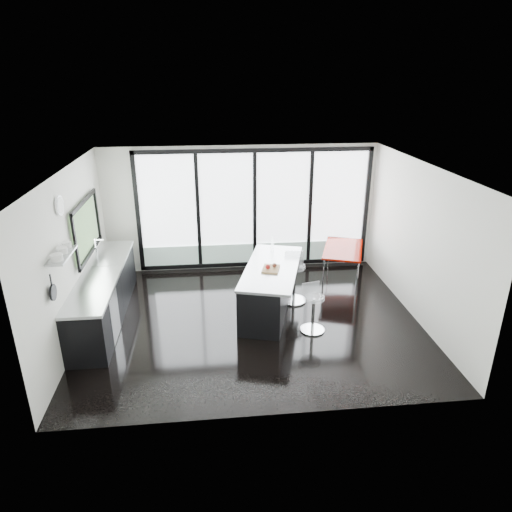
{
  "coord_description": "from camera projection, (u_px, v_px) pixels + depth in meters",
  "views": [
    {
      "loc": [
        -0.71,
        -7.27,
        4.23
      ],
      "look_at": [
        0.1,
        0.3,
        1.15
      ],
      "focal_mm": 32.0,
      "sensor_mm": 36.0,
      "label": 1
    }
  ],
  "objects": [
    {
      "name": "ceiling",
      "position": [
        252.0,
        168.0,
        7.31
      ],
      "size": [
        6.0,
        5.0,
        0.0
      ],
      "primitive_type": "cube",
      "color": "white",
      "rests_on": "wall_back"
    },
    {
      "name": "wall_front",
      "position": [
        272.0,
        323.0,
        5.53
      ],
      "size": [
        6.0,
        0.0,
        2.8
      ],
      "primitive_type": "cube",
      "color": "silver",
      "rests_on": "ground"
    },
    {
      "name": "bar_stool_far",
      "position": [
        294.0,
        283.0,
        8.92
      ],
      "size": [
        0.53,
        0.53,
        0.77
      ],
      "primitive_type": "cylinder",
      "rotation": [
        0.0,
        0.0,
        -0.1
      ],
      "color": "silver",
      "rests_on": "floor"
    },
    {
      "name": "wall_right",
      "position": [
        419.0,
        243.0,
        8.13
      ],
      "size": [
        0.0,
        5.0,
        2.8
      ],
      "primitive_type": "cube",
      "color": "silver",
      "rests_on": "ground"
    },
    {
      "name": "counter_cabinets",
      "position": [
        104.0,
        295.0,
        8.29
      ],
      "size": [
        0.69,
        3.24,
        1.36
      ],
      "color": "black",
      "rests_on": "floor"
    },
    {
      "name": "bar_stool_near",
      "position": [
        313.0,
        314.0,
        7.91
      ],
      "size": [
        0.51,
        0.51,
        0.67
      ],
      "primitive_type": "cylinder",
      "rotation": [
        0.0,
        0.0,
        0.25
      ],
      "color": "silver",
      "rests_on": "floor"
    },
    {
      "name": "floor",
      "position": [
        252.0,
        320.0,
        8.36
      ],
      "size": [
        6.0,
        5.0,
        0.0
      ],
      "primitive_type": "cube",
      "color": "black",
      "rests_on": "ground"
    },
    {
      "name": "island",
      "position": [
        268.0,
        288.0,
        8.57
      ],
      "size": [
        1.5,
        2.39,
        1.18
      ],
      "color": "black",
      "rests_on": "floor"
    },
    {
      "name": "wall_back",
      "position": [
        253.0,
        215.0,
        10.18
      ],
      "size": [
        6.0,
        0.09,
        2.8
      ],
      "color": "silver",
      "rests_on": "ground"
    },
    {
      "name": "red_table",
      "position": [
        342.0,
        264.0,
        9.88
      ],
      "size": [
        1.2,
        1.55,
        0.73
      ],
      "primitive_type": "cube",
      "rotation": [
        0.0,
        0.0,
        -0.34
      ],
      "color": "#800A00",
      "rests_on": "floor"
    },
    {
      "name": "wall_left",
      "position": [
        76.0,
        241.0,
        7.73
      ],
      "size": [
        0.26,
        5.0,
        2.8
      ],
      "color": "silver",
      "rests_on": "ground"
    }
  ]
}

